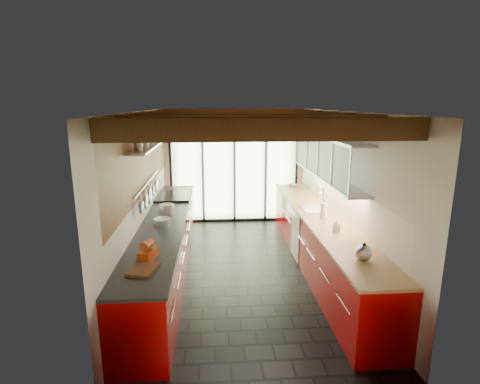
{
  "coord_description": "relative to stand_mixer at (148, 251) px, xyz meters",
  "views": [
    {
      "loc": [
        -0.48,
        -5.76,
        2.72
      ],
      "look_at": [
        -0.04,
        0.4,
        1.25
      ],
      "focal_mm": 28.0,
      "sensor_mm": 36.0,
      "label": 1
    }
  ],
  "objects": [
    {
      "name": "ground",
      "position": [
        1.27,
        1.55,
        -1.01
      ],
      "size": [
        5.5,
        5.5,
        0.0
      ],
      "primitive_type": "plane",
      "color": "black",
      "rests_on": "ground"
    },
    {
      "name": "cutting_board",
      "position": [
        0.0,
        -0.32,
        -0.08
      ],
      "size": [
        0.35,
        0.43,
        0.03
      ],
      "primitive_type": "cube",
      "rotation": [
        0.0,
        0.0,
        -0.26
      ],
      "color": "brown",
      "rests_on": "left_counter"
    },
    {
      "name": "soap_bottle",
      "position": [
        2.54,
        0.78,
        -0.01
      ],
      "size": [
        0.09,
        0.09,
        0.18
      ],
      "primitive_type": "imported",
      "rotation": [
        0.0,
        0.0,
        0.11
      ],
      "color": "silver",
      "rests_on": "right_counter"
    },
    {
      "name": "left_counter",
      "position": [
        -0.0,
        1.55,
        -0.55
      ],
      "size": [
        0.68,
        5.0,
        0.92
      ],
      "color": "#B00607",
      "rests_on": "ground"
    },
    {
      "name": "sink_assembly",
      "position": [
        2.56,
        1.95,
        -0.05
      ],
      "size": [
        0.45,
        0.52,
        0.43
      ],
      "color": "silver",
      "rests_on": "right_counter"
    },
    {
      "name": "right_counter",
      "position": [
        2.54,
        1.55,
        -0.55
      ],
      "size": [
        0.68,
        5.0,
        0.92
      ],
      "color": "#B00607",
      "rests_on": "ground"
    },
    {
      "name": "bowl",
      "position": [
        2.54,
        3.8,
        -0.07
      ],
      "size": [
        0.23,
        0.23,
        0.05
      ],
      "primitive_type": "imported",
      "rotation": [
        0.0,
        0.0,
        0.23
      ],
      "color": "silver",
      "rests_on": "right_counter"
    },
    {
      "name": "ceiling_beams",
      "position": [
        1.27,
        1.93,
        1.45
      ],
      "size": [
        3.14,
        5.06,
        4.9
      ],
      "color": "#593316",
      "rests_on": "ground"
    },
    {
      "name": "left_wall_fixtures",
      "position": [
        -0.2,
        1.73,
        0.83
      ],
      "size": [
        0.28,
        2.6,
        0.96
      ],
      "color": "silver",
      "rests_on": "ground"
    },
    {
      "name": "glass_door",
      "position": [
        1.27,
        4.25,
        0.64
      ],
      "size": [
        2.95,
        0.1,
        2.9
      ],
      "color": "#C6EAAD",
      "rests_on": "ground"
    },
    {
      "name": "stand_mixer",
      "position": [
        0.0,
        0.0,
        0.0
      ],
      "size": [
        0.22,
        0.3,
        0.24
      ],
      "color": "#B9400E",
      "rests_on": "left_counter"
    },
    {
      "name": "pot_large",
      "position": [
        0.0,
        1.89,
        -0.02
      ],
      "size": [
        0.27,
        0.27,
        0.15
      ],
      "primitive_type": "cylinder",
      "rotation": [
        0.0,
        0.0,
        -0.14
      ],
      "color": "silver",
      "rests_on": "left_counter"
    },
    {
      "name": "range_stove",
      "position": [
        -0.0,
        3.0,
        -0.54
      ],
      "size": [
        0.66,
        0.9,
        0.97
      ],
      "color": "silver",
      "rests_on": "ground"
    },
    {
      "name": "upper_cabinets_right",
      "position": [
        2.7,
        1.85,
        0.84
      ],
      "size": [
        0.34,
        3.0,
        3.0
      ],
      "color": "silver",
      "rests_on": "ground"
    },
    {
      "name": "paper_towel",
      "position": [
        2.54,
        1.41,
        0.03
      ],
      "size": [
        0.12,
        0.12,
        0.3
      ],
      "color": "white",
      "rests_on": "right_counter"
    },
    {
      "name": "pot_small",
      "position": [
        0.0,
        1.28,
        -0.04
      ],
      "size": [
        0.3,
        0.3,
        0.1
      ],
      "primitive_type": "cylinder",
      "rotation": [
        0.0,
        0.0,
        -0.15
      ],
      "color": "silver",
      "rests_on": "left_counter"
    },
    {
      "name": "kettle",
      "position": [
        2.54,
        -0.21,
        0.01
      ],
      "size": [
        0.22,
        0.25,
        0.23
      ],
      "color": "silver",
      "rests_on": "right_counter"
    },
    {
      "name": "room_shell",
      "position": [
        1.27,
        1.55,
        0.64
      ],
      "size": [
        5.5,
        5.5,
        5.5
      ],
      "color": "silver",
      "rests_on": "ground"
    }
  ]
}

